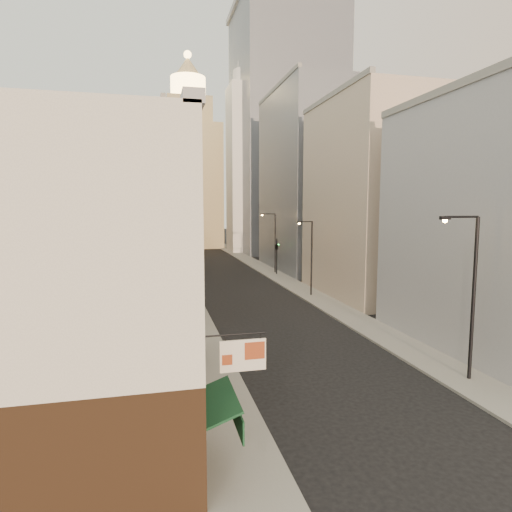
{
  "coord_description": "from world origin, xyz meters",
  "views": [
    {
      "loc": [
        -9.31,
        -10.75,
        9.12
      ],
      "look_at": [
        -2.08,
        19.73,
        5.61
      ],
      "focal_mm": 30.0,
      "sensor_mm": 36.0,
      "label": 1
    }
  ],
  "objects_px": {
    "streetlamp_near": "(470,288)",
    "traffic_light_left": "(179,252)",
    "white_tower": "(248,163)",
    "traffic_light_right": "(277,247)",
    "streetlamp_mid": "(310,254)",
    "streetlamp_far": "(274,239)",
    "clock_tower": "(190,172)"
  },
  "relations": [
    {
      "from": "streetlamp_far",
      "to": "traffic_light_left",
      "type": "height_order",
      "value": "streetlamp_far"
    },
    {
      "from": "streetlamp_far",
      "to": "traffic_light_right",
      "type": "height_order",
      "value": "streetlamp_far"
    },
    {
      "from": "clock_tower",
      "to": "white_tower",
      "type": "height_order",
      "value": "clock_tower"
    },
    {
      "from": "streetlamp_far",
      "to": "traffic_light_right",
      "type": "bearing_deg",
      "value": -68.48
    },
    {
      "from": "traffic_light_left",
      "to": "white_tower",
      "type": "bearing_deg",
      "value": -132.77
    },
    {
      "from": "streetlamp_near",
      "to": "streetlamp_mid",
      "type": "distance_m",
      "value": 22.61
    },
    {
      "from": "streetlamp_near",
      "to": "streetlamp_mid",
      "type": "relative_size",
      "value": 1.12
    },
    {
      "from": "streetlamp_near",
      "to": "traffic_light_right",
      "type": "bearing_deg",
      "value": 89.29
    },
    {
      "from": "clock_tower",
      "to": "traffic_light_right",
      "type": "xyz_separation_m",
      "value": [
        7.86,
        -46.84,
        -13.74
      ]
    },
    {
      "from": "streetlamp_near",
      "to": "traffic_light_left",
      "type": "relative_size",
      "value": 1.75
    },
    {
      "from": "traffic_light_left",
      "to": "traffic_light_right",
      "type": "height_order",
      "value": "same"
    },
    {
      "from": "streetlamp_mid",
      "to": "traffic_light_right",
      "type": "relative_size",
      "value": 1.57
    },
    {
      "from": "streetlamp_far",
      "to": "clock_tower",
      "type": "bearing_deg",
      "value": 122.66
    },
    {
      "from": "white_tower",
      "to": "streetlamp_far",
      "type": "height_order",
      "value": "white_tower"
    },
    {
      "from": "white_tower",
      "to": "streetlamp_near",
      "type": "height_order",
      "value": "white_tower"
    },
    {
      "from": "streetlamp_mid",
      "to": "traffic_light_left",
      "type": "bearing_deg",
      "value": 109.21
    },
    {
      "from": "streetlamp_near",
      "to": "streetlamp_far",
      "type": "xyz_separation_m",
      "value": [
        0.41,
        39.0,
        -0.2
      ]
    },
    {
      "from": "clock_tower",
      "to": "streetlamp_near",
      "type": "bearing_deg",
      "value": -84.91
    },
    {
      "from": "clock_tower",
      "to": "streetlamp_mid",
      "type": "distance_m",
      "value": 63.35
    },
    {
      "from": "white_tower",
      "to": "traffic_light_left",
      "type": "height_order",
      "value": "white_tower"
    },
    {
      "from": "traffic_light_left",
      "to": "streetlamp_near",
      "type": "bearing_deg",
      "value": 92.71
    },
    {
      "from": "streetlamp_near",
      "to": "traffic_light_left",
      "type": "bearing_deg",
      "value": 109.01
    },
    {
      "from": "streetlamp_near",
      "to": "traffic_light_right",
      "type": "relative_size",
      "value": 1.75
    },
    {
      "from": "streetlamp_near",
      "to": "streetlamp_mid",
      "type": "xyz_separation_m",
      "value": [
        -0.3,
        22.61,
        -0.52
      ]
    },
    {
      "from": "clock_tower",
      "to": "traffic_light_right",
      "type": "height_order",
      "value": "clock_tower"
    },
    {
      "from": "streetlamp_mid",
      "to": "traffic_light_right",
      "type": "distance_m",
      "value": 14.73
    },
    {
      "from": "white_tower",
      "to": "traffic_light_right",
      "type": "bearing_deg",
      "value": -95.46
    },
    {
      "from": "streetlamp_far",
      "to": "traffic_light_left",
      "type": "distance_m",
      "value": 13.48
    },
    {
      "from": "traffic_light_right",
      "to": "clock_tower",
      "type": "bearing_deg",
      "value": -100.83
    },
    {
      "from": "white_tower",
      "to": "streetlamp_mid",
      "type": "bearing_deg",
      "value": -94.58
    },
    {
      "from": "streetlamp_mid",
      "to": "streetlamp_far",
      "type": "height_order",
      "value": "streetlamp_far"
    },
    {
      "from": "streetlamp_mid",
      "to": "traffic_light_left",
      "type": "relative_size",
      "value": 1.57
    }
  ]
}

